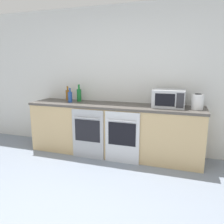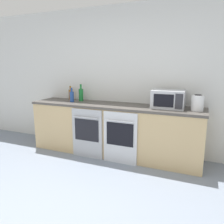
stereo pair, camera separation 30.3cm
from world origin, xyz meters
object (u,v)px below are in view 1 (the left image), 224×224
at_px(kettle, 197,102).
at_px(oven_left, 88,134).
at_px(oven_right, 122,138).
at_px(bottle_blue, 70,97).
at_px(bottle_amber, 68,95).
at_px(bottle_green, 79,95).
at_px(microwave, 169,98).

bearing_deg(kettle, oven_left, -169.32).
bearing_deg(oven_right, bottle_blue, 164.67).
relative_size(oven_left, bottle_amber, 3.16).
bearing_deg(bottle_blue, kettle, 0.72).
height_order(oven_right, bottle_blue, bottle_blue).
bearing_deg(kettle, bottle_amber, 175.27).
bearing_deg(bottle_green, bottle_amber, 166.35).
bearing_deg(bottle_amber, kettle, -4.73).
height_order(bottle_green, bottle_blue, bottle_green).
bearing_deg(oven_right, oven_left, 180.00).
distance_m(oven_left, microwave, 1.46).
bearing_deg(kettle, bottle_blue, -179.28).
bearing_deg(oven_left, kettle, 10.68).
distance_m(microwave, kettle, 0.44).
distance_m(microwave, bottle_blue, 1.74).
bearing_deg(bottle_amber, oven_left, -38.69).
relative_size(oven_right, bottle_blue, 3.26).
relative_size(oven_right, microwave, 1.70).
relative_size(oven_right, kettle, 3.51).
relative_size(bottle_green, bottle_blue, 1.21).
height_order(bottle_green, kettle, bottle_green).
xyz_separation_m(microwave, bottle_amber, (-1.92, 0.14, -0.04)).
height_order(bottle_blue, kettle, bottle_blue).
distance_m(bottle_amber, bottle_blue, 0.28).
distance_m(microwave, bottle_amber, 1.92).
bearing_deg(bottle_amber, microwave, -4.32).
height_order(oven_left, oven_right, same).
bearing_deg(microwave, bottle_amber, 175.68).
height_order(oven_left, microwave, microwave).
xyz_separation_m(bottle_amber, kettle, (2.35, -0.19, 0.01)).
height_order(bottle_amber, bottle_green, bottle_green).
bearing_deg(bottle_green, bottle_blue, -124.52).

